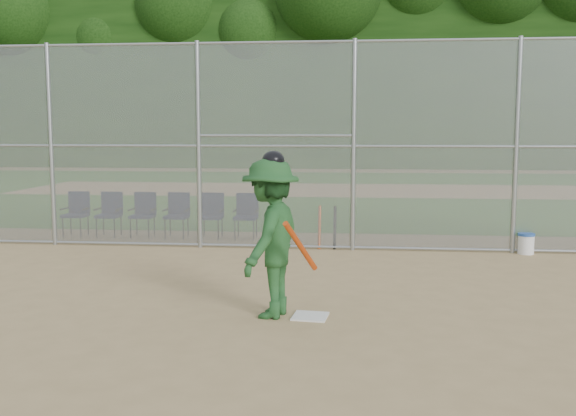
# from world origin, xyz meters

# --- Properties ---
(ground) EXTENTS (100.00, 100.00, 0.00)m
(ground) POSITION_xyz_m (0.00, 0.00, 0.00)
(ground) COLOR tan
(ground) RESTS_ON ground
(grass_strip) EXTENTS (100.00, 100.00, 0.00)m
(grass_strip) POSITION_xyz_m (0.00, 18.00, 0.01)
(grass_strip) COLOR #2A5E1C
(grass_strip) RESTS_ON ground
(dirt_patch_far) EXTENTS (24.00, 24.00, 0.00)m
(dirt_patch_far) POSITION_xyz_m (0.00, 18.00, 0.01)
(dirt_patch_far) COLOR tan
(dirt_patch_far) RESTS_ON ground
(backstop_fence) EXTENTS (16.09, 0.09, 4.00)m
(backstop_fence) POSITION_xyz_m (0.00, 5.00, 2.07)
(backstop_fence) COLOR gray
(backstop_fence) RESTS_ON ground
(treeline) EXTENTS (81.00, 60.00, 11.00)m
(treeline) POSITION_xyz_m (0.00, 20.00, 5.50)
(treeline) COLOR black
(treeline) RESTS_ON ground
(home_plate) EXTENTS (0.46, 0.46, 0.02)m
(home_plate) POSITION_xyz_m (0.49, 0.39, 0.01)
(home_plate) COLOR silver
(home_plate) RESTS_ON ground
(batter_at_plate) EXTENTS (1.10, 1.41, 2.04)m
(batter_at_plate) POSITION_xyz_m (-0.00, 0.40, 0.99)
(batter_at_plate) COLOR #1F4F23
(batter_at_plate) RESTS_ON ground
(water_cooler) EXTENTS (0.31, 0.31, 0.39)m
(water_cooler) POSITION_xyz_m (4.23, 4.92, 0.20)
(water_cooler) COLOR white
(water_cooler) RESTS_ON ground
(spare_bats) EXTENTS (0.36, 0.32, 0.83)m
(spare_bats) POSITION_xyz_m (0.50, 5.13, 0.42)
(spare_bats) COLOR #D84C14
(spare_bats) RESTS_ON ground
(chair_0) EXTENTS (0.54, 0.52, 0.96)m
(chair_0) POSITION_xyz_m (-5.06, 6.11, 0.48)
(chair_0) COLOR #10173B
(chair_0) RESTS_ON ground
(chair_1) EXTENTS (0.54, 0.52, 0.96)m
(chair_1) POSITION_xyz_m (-4.30, 6.11, 0.48)
(chair_1) COLOR #10173B
(chair_1) RESTS_ON ground
(chair_2) EXTENTS (0.54, 0.52, 0.96)m
(chair_2) POSITION_xyz_m (-3.54, 6.11, 0.48)
(chair_2) COLOR #10173B
(chair_2) RESTS_ON ground
(chair_3) EXTENTS (0.54, 0.52, 0.96)m
(chair_3) POSITION_xyz_m (-2.79, 6.11, 0.48)
(chair_3) COLOR #10173B
(chair_3) RESTS_ON ground
(chair_4) EXTENTS (0.54, 0.52, 0.96)m
(chair_4) POSITION_xyz_m (-2.03, 6.11, 0.48)
(chair_4) COLOR #10173B
(chair_4) RESTS_ON ground
(chair_5) EXTENTS (0.54, 0.52, 0.96)m
(chair_5) POSITION_xyz_m (-1.27, 6.11, 0.48)
(chair_5) COLOR #10173B
(chair_5) RESTS_ON ground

